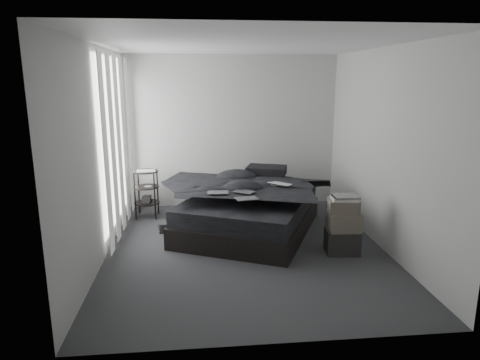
{
  "coord_description": "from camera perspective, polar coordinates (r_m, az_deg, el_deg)",
  "views": [
    {
      "loc": [
        -0.62,
        -5.27,
        2.2
      ],
      "look_at": [
        0.0,
        0.8,
        0.75
      ],
      "focal_mm": 32.0,
      "sensor_mm": 36.0,
      "label": 1
    }
  ],
  "objects": [
    {
      "name": "pillow_upper",
      "position": [
        6.95,
        3.55,
        1.29
      ],
      "size": [
        0.72,
        0.6,
        0.14
      ],
      "primitive_type": "cube",
      "rotation": [
        0.0,
        0.0,
        -0.33
      ],
      "color": "black",
      "rests_on": "pillow_lower"
    },
    {
      "name": "mattress",
      "position": [
        6.27,
        1.3,
        -3.18
      ],
      "size": [
        2.33,
        2.59,
        0.23
      ],
      "primitive_type": "cube",
      "rotation": [
        0.0,
        0.0,
        -0.43
      ],
      "color": "black",
      "rests_on": "bed"
    },
    {
      "name": "papers",
      "position": [
        6.99,
        -12.44,
        1.17
      ],
      "size": [
        0.31,
        0.25,
        0.02
      ],
      "primitive_type": "cube",
      "rotation": [
        0.0,
        0.0,
        0.11
      ],
      "color": "white",
      "rests_on": "side_stand"
    },
    {
      "name": "wall_left",
      "position": [
        5.48,
        -18.22,
        3.24
      ],
      "size": [
        0.01,
        4.2,
        2.6
      ],
      "primitive_type": "cube",
      "color": "beige",
      "rests_on": "ground"
    },
    {
      "name": "box_mid",
      "position": [
        5.63,
        13.71,
        -5.37
      ],
      "size": [
        0.41,
        0.33,
        0.24
      ],
      "primitive_type": "cube",
      "rotation": [
        0.0,
        0.0,
        -0.05
      ],
      "color": "#61574C",
      "rests_on": "box_lower"
    },
    {
      "name": "art_book_white",
      "position": [
        5.55,
        13.77,
        -2.42
      ],
      "size": [
        0.35,
        0.29,
        0.03
      ],
      "primitive_type": "cube",
      "rotation": [
        0.0,
        0.0,
        -0.12
      ],
      "color": "silver",
      "rests_on": "box_upper"
    },
    {
      "name": "box_upper",
      "position": [
        5.57,
        13.62,
        -3.39
      ],
      "size": [
        0.42,
        0.36,
        0.16
      ],
      "primitive_type": "cube",
      "rotation": [
        0.0,
        0.0,
        -0.17
      ],
      "color": "#61574C",
      "rests_on": "box_mid"
    },
    {
      "name": "floor",
      "position": [
        5.74,
        0.82,
        -9.15
      ],
      "size": [
        3.6,
        4.2,
        0.01
      ],
      "primitive_type": "cube",
      "color": "#333336",
      "rests_on": "ground"
    },
    {
      "name": "wall_back",
      "position": [
        7.45,
        -1.02,
        6.42
      ],
      "size": [
        3.6,
        0.01,
        2.6
      ],
      "primitive_type": "cube",
      "color": "beige",
      "rests_on": "ground"
    },
    {
      "name": "side_stand",
      "position": [
        7.09,
        -12.35,
        -1.85
      ],
      "size": [
        0.44,
        0.44,
        0.75
      ],
      "primitive_type": "cylinder",
      "rotation": [
        0.0,
        0.0,
        -0.06
      ],
      "color": "black",
      "rests_on": "floor"
    },
    {
      "name": "ceiling",
      "position": [
        5.32,
        0.92,
        17.68
      ],
      "size": [
        3.6,
        4.2,
        0.01
      ],
      "primitive_type": "cube",
      "color": "white",
      "rests_on": "ground"
    },
    {
      "name": "floor_books",
      "position": [
        6.43,
        -10.15,
        -6.2
      ],
      "size": [
        0.17,
        0.22,
        0.14
      ],
      "primitive_type": "cube",
      "rotation": [
        0.0,
        0.0,
        0.19
      ],
      "color": "black",
      "rests_on": "floor"
    },
    {
      "name": "bed",
      "position": [
        6.35,
        1.28,
        -5.48
      ],
      "size": [
        2.42,
        2.68,
        0.3
      ],
      "primitive_type": "cube",
      "rotation": [
        0.0,
        0.0,
        -0.43
      ],
      "color": "black",
      "rests_on": "floor"
    },
    {
      "name": "comic_a",
      "position": [
        5.73,
        -2.98,
        -0.9
      ],
      "size": [
        0.28,
        0.19,
        0.01
      ],
      "primitive_type": "cube",
      "rotation": [
        0.0,
        0.0,
        -0.05
      ],
      "color": "black",
      "rests_on": "duvet"
    },
    {
      "name": "comic_c",
      "position": [
        5.43,
        0.86,
        -1.55
      ],
      "size": [
        0.3,
        0.23,
        0.01
      ],
      "primitive_type": "cube",
      "rotation": [
        0.0,
        0.0,
        0.18
      ],
      "color": "black",
      "rests_on": "duvet"
    },
    {
      "name": "art_book_snake",
      "position": [
        5.54,
        13.9,
        -2.14
      ],
      "size": [
        0.31,
        0.25,
        0.03
      ],
      "primitive_type": "cube",
      "rotation": [
        0.0,
        0.0,
        -0.01
      ],
      "color": "silver",
      "rests_on": "art_book_white"
    },
    {
      "name": "wall_front",
      "position": [
        3.35,
        5.03,
        -2.24
      ],
      "size": [
        3.6,
        0.01,
        2.6
      ],
      "primitive_type": "cube",
      "color": "beige",
      "rests_on": "ground"
    },
    {
      "name": "pillow_lower",
      "position": [
        7.02,
        2.99,
        0.22
      ],
      "size": [
        0.78,
        0.68,
        0.15
      ],
      "primitive_type": "cube",
      "rotation": [
        0.0,
        0.0,
        -0.43
      ],
      "color": "black",
      "rests_on": "mattress"
    },
    {
      "name": "duvet",
      "position": [
        6.16,
        1.16,
        -1.14
      ],
      "size": [
        2.25,
        2.37,
        0.25
      ],
      "primitive_type": "imported",
      "rotation": [
        0.0,
        0.0,
        -0.43
      ],
      "color": "black",
      "rests_on": "mattress"
    },
    {
      "name": "curtain_left",
      "position": [
        6.34,
        -15.9,
        4.51
      ],
      "size": [
        0.06,
        2.12,
        2.48
      ],
      "primitive_type": "cube",
      "color": "white",
      "rests_on": "wall_left"
    },
    {
      "name": "wall_right",
      "position": [
        5.87,
        18.64,
        3.85
      ],
      "size": [
        0.01,
        4.2,
        2.6
      ],
      "primitive_type": "cube",
      "color": "beige",
      "rests_on": "ground"
    },
    {
      "name": "comic_b",
      "position": [
        5.77,
        0.54,
        -0.73
      ],
      "size": [
        0.33,
        0.31,
        0.01
      ],
      "primitive_type": "cube",
      "rotation": [
        0.0,
        0.0,
        -0.64
      ],
      "color": "black",
      "rests_on": "duvet"
    },
    {
      "name": "box_lower",
      "position": [
        5.73,
        13.45,
        -7.93
      ],
      "size": [
        0.46,
        0.38,
        0.31
      ],
      "primitive_type": "cube",
      "rotation": [
        0.0,
        0.0,
        -0.12
      ],
      "color": "black",
      "rests_on": "floor"
    },
    {
      "name": "laptop",
      "position": [
        6.12,
        5.07,
        0.07
      ],
      "size": [
        0.41,
        0.4,
        0.03
      ],
      "primitive_type": "imported",
      "rotation": [
        0.0,
        0.0,
        -0.75
      ],
      "color": "silver",
      "rests_on": "duvet"
    },
    {
      "name": "window_left",
      "position": [
        6.34,
        -16.39,
        5.12
      ],
      "size": [
        0.02,
        2.0,
        2.3
      ],
      "primitive_type": "cube",
      "color": "white",
      "rests_on": "wall_left"
    }
  ]
}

